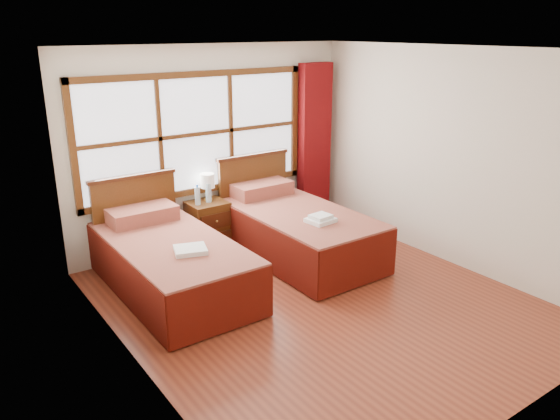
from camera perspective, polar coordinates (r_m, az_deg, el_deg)
floor at (r=5.93m, az=4.11°, el=-9.54°), size 4.50×4.50×0.00m
ceiling at (r=5.24m, az=4.79°, el=16.43°), size 4.50×4.50×0.00m
wall_back at (r=7.26m, az=-7.03°, el=6.60°), size 4.00×0.00×4.00m
wall_left at (r=4.49m, az=-15.65°, el=-1.54°), size 0.00×4.50×4.50m
wall_right at (r=6.86m, az=17.46°, el=5.17°), size 0.00×4.50×4.50m
window at (r=7.08m, az=-8.74°, el=7.86°), size 3.16×0.06×1.56m
curtain at (r=8.04m, az=3.61°, el=6.93°), size 0.50×0.16×2.30m
bed_left at (r=6.16m, az=-11.44°, el=-5.25°), size 1.15×2.22×1.12m
bed_right at (r=6.95m, az=1.45°, el=-1.97°), size 1.18×2.29×1.15m
nightstand at (r=7.20m, az=-7.50°, el=-1.63°), size 0.48×0.48×0.65m
towels_left at (r=5.68m, az=-9.35°, el=-4.13°), size 0.39×0.37×0.05m
towels_right at (r=6.41m, az=4.27°, el=-0.94°), size 0.33×0.29×0.09m
lamp at (r=7.10m, az=-7.58°, el=2.97°), size 0.18×0.18×0.36m
bottle_near at (r=6.98m, az=-8.62°, el=1.49°), size 0.07×0.07×0.26m
bottle_far at (r=7.07m, az=-7.48°, el=1.84°), size 0.07×0.07×0.28m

